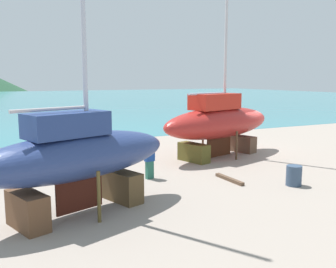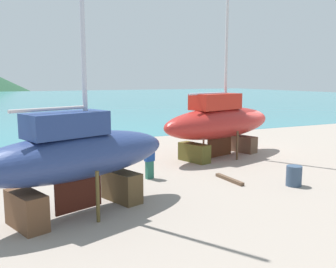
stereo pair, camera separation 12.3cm
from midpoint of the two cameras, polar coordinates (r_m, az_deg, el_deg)
The scene contains 11 objects.
ground_plane at distance 20.43m, azimuth 20.69°, elevation -4.70°, with size 50.00×50.00×0.00m, color gray.
sea_water at distance 83.46m, azimuth -15.69°, elevation 5.15°, with size 169.51×111.86×0.01m, color teal.
sailboat_mid_port at distance 12.58m, azimuth -13.97°, elevation -3.27°, with size 7.45×4.30×12.66m.
sailboat_small_center at distance 21.51m, azimuth 7.65°, elevation 1.87°, with size 8.64×4.52×13.97m.
worker at distance 16.73m, azimuth -3.06°, elevation -4.04°, with size 0.48×0.31×1.63m.
barrel_tipped_center at distance 16.60m, azimuth 18.51°, elevation -6.06°, with size 0.64×0.64×0.85m, color #344862.
barrel_rust_far at distance 16.95m, azimuth -22.95°, elevation -6.43°, with size 0.61×0.61×0.75m, color navy.
timber_plank_far at distance 19.47m, azimuth -15.76°, elevation -4.92°, with size 1.48×0.15×0.12m, color brown.
timber_short_skew at distance 17.96m, azimuth -11.83°, elevation -5.88°, with size 3.09×0.17×0.13m, color brown.
timber_long_fore at distance 16.75m, azimuth 9.17°, elevation -6.85°, with size 1.86×0.19×0.14m, color brown.
timber_short_cross at distance 17.72m, azimuth -21.61°, elevation -6.43°, with size 1.87×0.16×0.18m, color brown.
Camera 1 is at (-14.60, -18.53, 4.48)m, focal length 39.82 mm.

